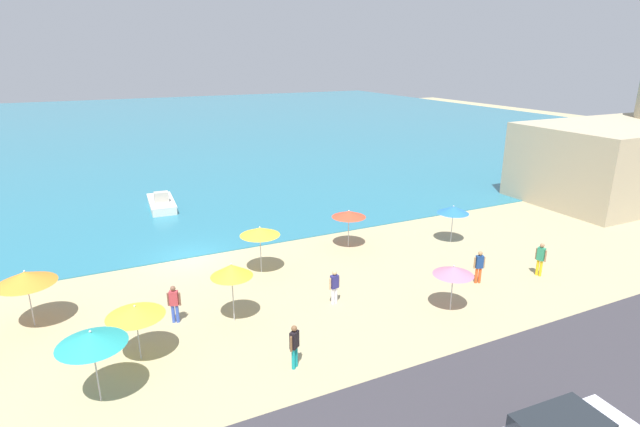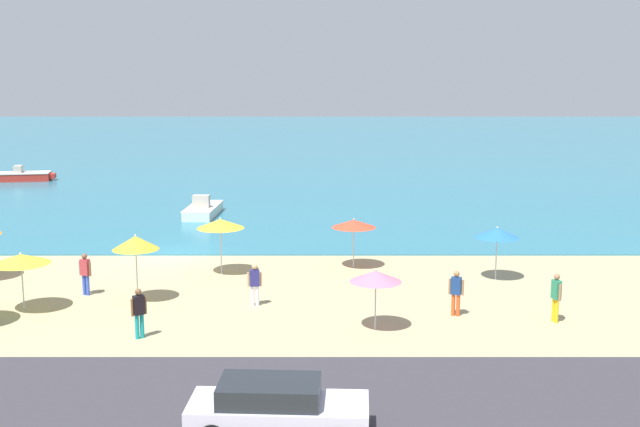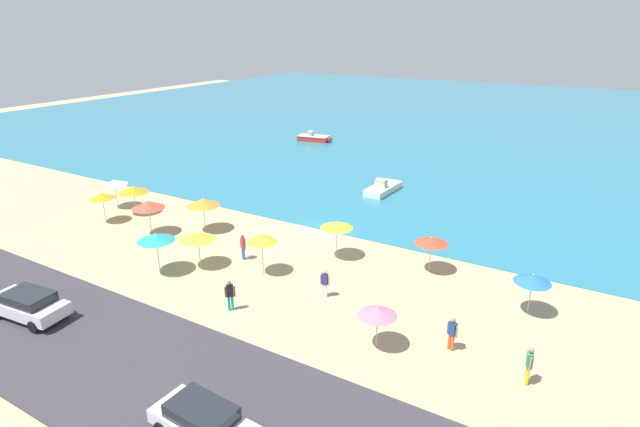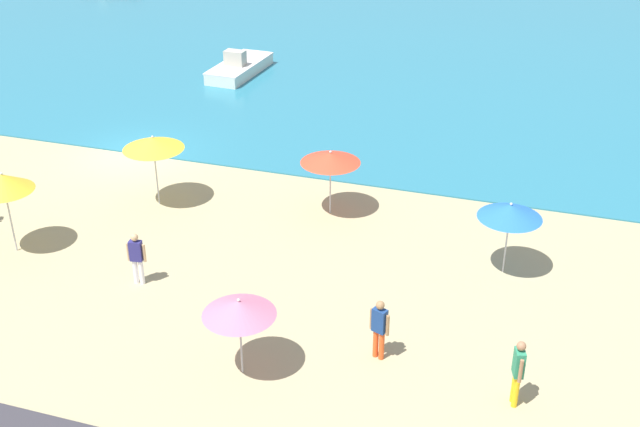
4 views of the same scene
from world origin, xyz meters
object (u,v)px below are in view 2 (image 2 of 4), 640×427
object	(u,v)px
beach_umbrella_5	(224,224)
beach_umbrella_9	(501,233)
beach_umbrella_10	(25,259)
bather_4	(89,271)
beach_umbrella_6	(358,224)
bather_1	(460,291)
bather_0	(560,295)
beach_umbrella_7	(140,243)
bather_3	(259,282)
beach_umbrella_11	(380,276)
skiff_nearshore	(29,176)
parked_car_0	(280,406)
bather_2	(143,310)
skiff_offshore	(207,209)

from	to	relation	value
beach_umbrella_5	beach_umbrella_9	world-z (taller)	beach_umbrella_5
beach_umbrella_10	bather_4	distance (m)	2.95
beach_umbrella_6	bather_1	xyz separation A→B (m)	(3.47, -7.15, -1.10)
beach_umbrella_6	bather_4	size ratio (longest dim) A/B	1.35
bather_0	bather_1	xyz separation A→B (m)	(-3.46, 0.73, -0.05)
beach_umbrella_7	bather_3	xyz separation A→B (m)	(4.62, -0.51, -1.44)
beach_umbrella_7	beach_umbrella_11	distance (m)	9.65
beach_umbrella_5	skiff_nearshore	world-z (taller)	beach_umbrella_5
beach_umbrella_7	bather_0	bearing A→B (deg)	-9.07
beach_umbrella_5	beach_umbrella_6	size ratio (longest dim) A/B	1.11
parked_car_0	bather_2	bearing A→B (deg)	124.24
bather_4	skiff_offshore	bearing A→B (deg)	82.70
beach_umbrella_9	bather_1	distance (m)	5.82
beach_umbrella_9	bather_0	bearing A→B (deg)	-81.40
skiff_offshore	bather_4	bearing A→B (deg)	-97.30
skiff_nearshore	beach_umbrella_5	bearing A→B (deg)	-56.53
beach_umbrella_11	bather_1	distance (m)	3.59
beach_umbrella_11	bather_4	distance (m)	12.17
beach_umbrella_6	skiff_offshore	world-z (taller)	beach_umbrella_6
beach_umbrella_5	bather_2	world-z (taller)	beach_umbrella_5
bather_1	beach_umbrella_5	bearing A→B (deg)	147.33
beach_umbrella_10	bather_3	world-z (taller)	beach_umbrella_10
beach_umbrella_9	bather_4	distance (m)	17.19
beach_umbrella_5	bather_3	distance (m)	5.29
bather_1	bather_3	world-z (taller)	bather_1
beach_umbrella_5	bather_0	xyz separation A→B (m)	(12.82, -6.73, -1.28)
beach_umbrella_11	beach_umbrella_5	bearing A→B (deg)	129.65
beach_umbrella_6	bather_1	distance (m)	8.03
bather_1	skiff_nearshore	bearing A→B (deg)	129.15
beach_umbrella_6	bather_2	size ratio (longest dim) A/B	1.33
bather_2	bather_4	xyz separation A→B (m)	(-3.32, 5.23, -0.01)
bather_2	beach_umbrella_11	bearing A→B (deg)	6.48
beach_umbrella_5	bather_3	world-z (taller)	beach_umbrella_5
skiff_nearshore	skiff_offshore	xyz separation A→B (m)	(16.52, -15.20, -0.03)
beach_umbrella_7	parked_car_0	world-z (taller)	beach_umbrella_7
beach_umbrella_9	skiff_offshore	distance (m)	21.09
beach_umbrella_11	bather_4	bearing A→B (deg)	159.15
beach_umbrella_11	skiff_offshore	world-z (taller)	beach_umbrella_11
beach_umbrella_10	skiff_nearshore	bearing A→B (deg)	109.93
beach_umbrella_11	skiff_nearshore	size ratio (longest dim) A/B	0.48
bather_2	skiff_offshore	world-z (taller)	bather_2
parked_car_0	beach_umbrella_11	bearing A→B (deg)	69.98
beach_umbrella_6	skiff_nearshore	size ratio (longest dim) A/B	0.50
skiff_nearshore	bather_1	bearing A→B (deg)	-50.85
beach_umbrella_9	bather_3	bearing A→B (deg)	-159.06
bather_0	bather_4	distance (m)	18.20
bather_4	skiff_nearshore	world-z (taller)	bather_4
bather_3	parked_car_0	bearing A→B (deg)	-82.75
beach_umbrella_9	bather_2	distance (m)	15.68
bather_0	skiff_offshore	world-z (taller)	bather_0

